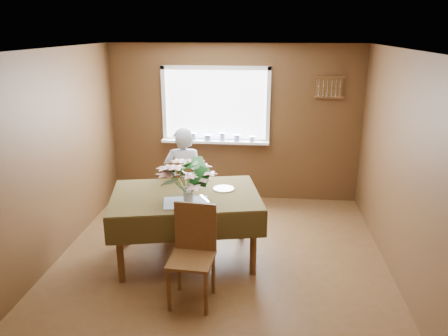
# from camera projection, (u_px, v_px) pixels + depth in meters

# --- Properties ---
(floor) EXTENTS (4.50, 4.50, 0.00)m
(floor) POSITION_uv_depth(u_px,v_px,m) (219.00, 265.00, 5.24)
(floor) COLOR #54371D
(floor) RESTS_ON ground
(ceiling) EXTENTS (4.50, 4.50, 0.00)m
(ceiling) POSITION_uv_depth(u_px,v_px,m) (219.00, 50.00, 4.47)
(ceiling) COLOR white
(ceiling) RESTS_ON wall_back
(wall_back) EXTENTS (4.00, 0.00, 4.00)m
(wall_back) POSITION_uv_depth(u_px,v_px,m) (234.00, 124.00, 6.99)
(wall_back) COLOR brown
(wall_back) RESTS_ON floor
(wall_front) EXTENTS (4.00, 0.00, 4.00)m
(wall_front) POSITION_uv_depth(u_px,v_px,m) (180.00, 274.00, 2.72)
(wall_front) COLOR brown
(wall_front) RESTS_ON floor
(wall_left) EXTENTS (0.00, 4.50, 4.50)m
(wall_left) POSITION_uv_depth(u_px,v_px,m) (47.00, 161.00, 5.04)
(wall_left) COLOR brown
(wall_left) RESTS_ON floor
(wall_right) EXTENTS (0.00, 4.50, 4.50)m
(wall_right) POSITION_uv_depth(u_px,v_px,m) (405.00, 172.00, 4.67)
(wall_right) COLOR brown
(wall_right) RESTS_ON floor
(window_assembly) EXTENTS (1.72, 0.20, 1.22)m
(window_assembly) POSITION_uv_depth(u_px,v_px,m) (215.00, 118.00, 6.93)
(window_assembly) COLOR white
(window_assembly) RESTS_ON wall_back
(spoon_rack) EXTENTS (0.44, 0.05, 0.33)m
(spoon_rack) POSITION_uv_depth(u_px,v_px,m) (330.00, 88.00, 6.63)
(spoon_rack) COLOR brown
(spoon_rack) RESTS_ON wall_back
(dining_table) EXTENTS (1.95, 1.52, 0.85)m
(dining_table) POSITION_uv_depth(u_px,v_px,m) (186.00, 202.00, 5.19)
(dining_table) COLOR brown
(dining_table) RESTS_ON floor
(chair_far) EXTENTS (0.53, 0.53, 1.03)m
(chair_far) POSITION_uv_depth(u_px,v_px,m) (183.00, 192.00, 6.01)
(chair_far) COLOR brown
(chair_far) RESTS_ON floor
(chair_near) EXTENTS (0.47, 0.47, 1.02)m
(chair_near) POSITION_uv_depth(u_px,v_px,m) (193.00, 250.00, 4.45)
(chair_near) COLOR brown
(chair_near) RESTS_ON floor
(seated_woman) EXTENTS (0.57, 0.41, 1.47)m
(seated_woman) POSITION_uv_depth(u_px,v_px,m) (184.00, 180.00, 5.95)
(seated_woman) COLOR white
(seated_woman) RESTS_ON floor
(flower_bouquet) EXTENTS (0.57, 0.57, 0.49)m
(flower_bouquet) POSITION_uv_depth(u_px,v_px,m) (188.00, 176.00, 4.79)
(flower_bouquet) COLOR white
(flower_bouquet) RESTS_ON dining_table
(side_plate) EXTENTS (0.27, 0.27, 0.01)m
(side_plate) POSITION_uv_depth(u_px,v_px,m) (224.00, 189.00, 5.31)
(side_plate) COLOR white
(side_plate) RESTS_ON dining_table
(table_knife) EXTENTS (0.14, 0.22, 0.00)m
(table_knife) POSITION_uv_depth(u_px,v_px,m) (205.00, 198.00, 5.00)
(table_knife) COLOR silver
(table_knife) RESTS_ON dining_table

